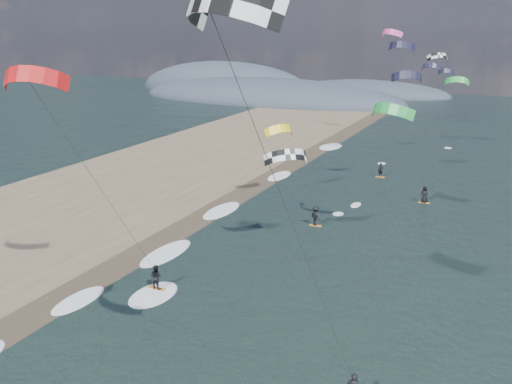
% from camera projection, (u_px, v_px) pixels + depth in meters
% --- Properties ---
extents(wet_sand_strip, '(3.00, 240.00, 0.00)m').
position_uv_depth(wet_sand_strip, '(106.00, 274.00, 40.85)').
color(wet_sand_strip, '#382D23').
rests_on(wet_sand_strip, ground).
extents(coastal_hills, '(80.00, 41.00, 15.00)m').
position_uv_depth(coastal_hills, '(263.00, 95.00, 138.97)').
color(coastal_hills, '#3D4756').
rests_on(coastal_hills, ground).
extents(kitesurfer_near_a, '(7.92, 9.10, 19.02)m').
position_uv_depth(kitesurfer_near_a, '(243.00, 103.00, 19.57)').
color(kitesurfer_near_a, orange).
rests_on(kitesurfer_near_a, ground).
extents(kitesurfer_near_b, '(7.11, 8.60, 15.58)m').
position_uv_depth(kitesurfer_near_b, '(71.00, 150.00, 32.83)').
color(kitesurfer_near_b, orange).
rests_on(kitesurfer_near_b, ground).
extents(far_kitesurfers, '(8.73, 19.54, 1.82)m').
position_uv_depth(far_kitesurfers, '(363.00, 200.00, 54.57)').
color(far_kitesurfers, orange).
rests_on(far_kitesurfers, ground).
extents(bg_kite_field, '(15.28, 70.21, 9.67)m').
position_uv_depth(bg_kite_field, '(403.00, 73.00, 69.18)').
color(bg_kite_field, black).
rests_on(bg_kite_field, ground).
extents(shoreline_surf, '(2.40, 79.40, 0.11)m').
position_uv_depth(shoreline_surf, '(158.00, 253.00, 44.46)').
color(shoreline_surf, white).
rests_on(shoreline_surf, ground).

